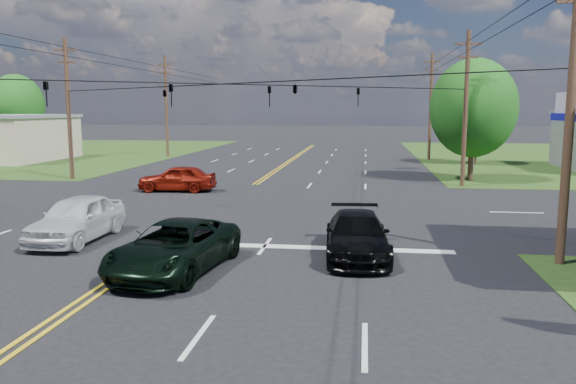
# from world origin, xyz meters

# --- Properties ---
(ground) EXTENTS (280.00, 280.00, 0.00)m
(ground) POSITION_xyz_m (0.00, 12.00, 0.00)
(ground) COLOR black
(ground) RESTS_ON ground
(stop_bar) EXTENTS (10.00, 0.50, 0.02)m
(stop_bar) POSITION_xyz_m (5.00, 4.00, 0.00)
(stop_bar) COLOR silver
(stop_bar) RESTS_ON ground
(pole_se) EXTENTS (1.60, 0.28, 9.50)m
(pole_se) POSITION_xyz_m (13.00, 3.00, 4.92)
(pole_se) COLOR #452D1D
(pole_se) RESTS_ON ground
(pole_nw) EXTENTS (1.60, 0.28, 9.50)m
(pole_nw) POSITION_xyz_m (-13.00, 21.00, 4.92)
(pole_nw) COLOR #452D1D
(pole_nw) RESTS_ON ground
(pole_ne) EXTENTS (1.60, 0.28, 9.50)m
(pole_ne) POSITION_xyz_m (13.00, 21.00, 4.92)
(pole_ne) COLOR #452D1D
(pole_ne) RESTS_ON ground
(pole_left_far) EXTENTS (1.60, 0.28, 10.00)m
(pole_left_far) POSITION_xyz_m (-13.00, 40.00, 5.17)
(pole_left_far) COLOR #452D1D
(pole_left_far) RESTS_ON ground
(pole_right_far) EXTENTS (1.60, 0.28, 10.00)m
(pole_right_far) POSITION_xyz_m (13.00, 40.00, 5.17)
(pole_right_far) COLOR #452D1D
(pole_right_far) RESTS_ON ground
(span_wire_signals) EXTENTS (26.00, 18.00, 1.13)m
(span_wire_signals) POSITION_xyz_m (0.00, 12.00, 6.00)
(span_wire_signals) COLOR black
(span_wire_signals) RESTS_ON ground
(power_lines) EXTENTS (26.04, 100.00, 0.64)m
(power_lines) POSITION_xyz_m (0.00, 10.00, 8.60)
(power_lines) COLOR black
(power_lines) RESTS_ON ground
(tree_right_a) EXTENTS (5.70, 5.70, 8.18)m
(tree_right_a) POSITION_xyz_m (14.00, 24.00, 4.87)
(tree_right_a) COLOR #452D1D
(tree_right_a) RESTS_ON ground
(tree_right_b) EXTENTS (4.94, 4.94, 7.09)m
(tree_right_b) POSITION_xyz_m (16.50, 36.00, 4.22)
(tree_right_b) COLOR #452D1D
(tree_right_b) RESTS_ON ground
(tree_far_l) EXTENTS (6.08, 6.08, 8.72)m
(tree_far_l) POSITION_xyz_m (-32.00, 44.00, 5.19)
(tree_far_l) COLOR #452D1D
(tree_far_l) RESTS_ON ground
(pickup_dkgreen) EXTENTS (3.15, 5.63, 1.49)m
(pickup_dkgreen) POSITION_xyz_m (1.40, 0.62, 0.74)
(pickup_dkgreen) COLOR black
(pickup_dkgreen) RESTS_ON ground
(suv_black) EXTENTS (2.30, 5.04, 1.43)m
(suv_black) POSITION_xyz_m (6.72, 3.07, 0.72)
(suv_black) COLOR black
(suv_black) RESTS_ON ground
(pickup_white) EXTENTS (1.99, 4.88, 1.66)m
(pickup_white) POSITION_xyz_m (-3.50, 4.00, 0.83)
(pickup_white) COLOR silver
(pickup_white) RESTS_ON ground
(sedan_red) EXTENTS (4.61, 2.06, 1.54)m
(sedan_red) POSITION_xyz_m (-4.00, 16.61, 0.77)
(sedan_red) COLOR maroon
(sedan_red) RESTS_ON ground
(polesign_ne) EXTENTS (1.92, 0.88, 7.06)m
(polesign_ne) POSITION_xyz_m (14.95, 28.47, 5.36)
(polesign_ne) COLOR #A5A5AA
(polesign_ne) RESTS_ON ground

